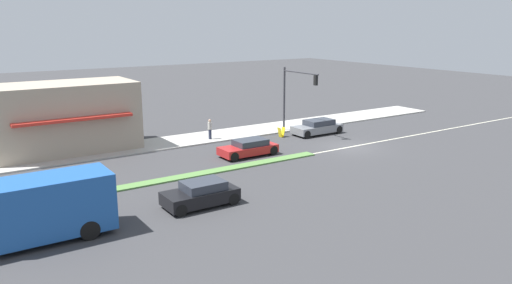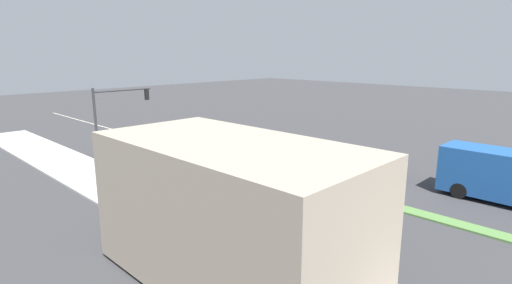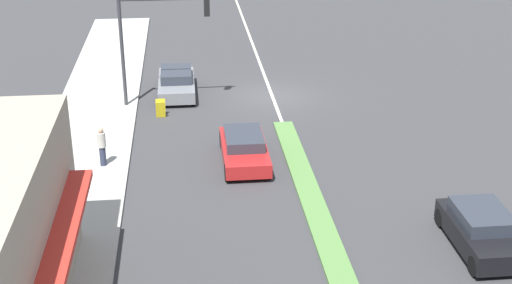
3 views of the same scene
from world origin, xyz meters
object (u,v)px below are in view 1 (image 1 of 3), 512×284
object	(u,v)px
warning_aframe_sign	(281,132)
hatchback_red	(249,148)
traffic_signal_main	(294,90)
delivery_truck	(31,211)
suv_grey	(317,127)
pedestrian	(210,129)
suv_black	(201,194)

from	to	relation	value
warning_aframe_sign	hatchback_red	distance (m)	6.65
traffic_signal_main	warning_aframe_sign	size ratio (longest dim) A/B	6.69
traffic_signal_main	delivery_truck	size ratio (longest dim) A/B	0.75
traffic_signal_main	hatchback_red	bearing A→B (deg)	118.63
traffic_signal_main	warning_aframe_sign	world-z (taller)	traffic_signal_main
suv_grey	warning_aframe_sign	bearing A→B (deg)	76.73
traffic_signal_main	suv_grey	world-z (taller)	traffic_signal_main
pedestrian	hatchback_red	world-z (taller)	pedestrian
warning_aframe_sign	delivery_truck	bearing A→B (deg)	116.62
traffic_signal_main	hatchback_red	distance (m)	8.83
pedestrian	delivery_truck	size ratio (longest dim) A/B	0.22
traffic_signal_main	pedestrian	bearing A→B (deg)	75.25
suv_grey	pedestrian	bearing A→B (deg)	71.34
hatchback_red	suv_grey	size ratio (longest dim) A/B	0.95
hatchback_red	suv_black	distance (m)	10.49
hatchback_red	suv_grey	xyz separation A→B (m)	(2.80, -8.93, 0.03)
suv_grey	suv_black	bearing A→B (deg)	121.14
pedestrian	delivery_truck	distance (m)	20.54
delivery_truck	suv_grey	bearing A→B (deg)	-68.07
traffic_signal_main	pedestrian	world-z (taller)	traffic_signal_main
pedestrian	warning_aframe_sign	distance (m)	6.09
suv_black	delivery_truck	bearing A→B (deg)	90.00
traffic_signal_main	suv_black	size ratio (longest dim) A/B	1.43
pedestrian	hatchback_red	distance (m)	5.84
warning_aframe_sign	hatchback_red	size ratio (longest dim) A/B	0.20
delivery_truck	suv_grey	size ratio (longest dim) A/B	1.67
traffic_signal_main	suv_black	distance (m)	18.81
warning_aframe_sign	suv_grey	distance (m)	3.42
warning_aframe_sign	delivery_truck	xyz separation A→B (m)	(-10.78, 21.51, 1.04)
pedestrian	warning_aframe_sign	world-z (taller)	pedestrian
hatchback_red	traffic_signal_main	bearing A→B (deg)	-61.37
traffic_signal_main	delivery_truck	xyz separation A→B (m)	(-11.12, 23.10, -2.43)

